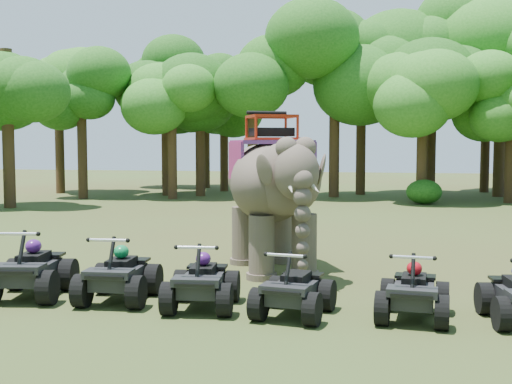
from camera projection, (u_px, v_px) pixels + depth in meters
ground at (244, 288)px, 13.19m from camera, size 110.00×110.00×0.00m
elephant at (272, 191)px, 14.95m from camera, size 3.64×4.84×3.73m
atv_0 at (31, 262)px, 12.40m from camera, size 1.62×2.03×1.36m
atv_1 at (119, 267)px, 12.10m from camera, size 1.39×1.82×1.28m
atv_2 at (202, 274)px, 11.56m from camera, size 1.39×1.79×1.23m
atv_3 at (294, 282)px, 11.05m from camera, size 1.38×1.74×1.18m
atv_4 at (414, 285)px, 10.83m from camera, size 1.30×1.70×1.19m
tree_0 at (334, 114)px, 35.58m from camera, size 6.45×6.45×9.21m
tree_1 at (423, 117)px, 35.21m from camera, size 6.25×6.25×8.92m
tree_2 at (511, 137)px, 32.01m from camera, size 4.61×4.61×6.58m
tree_25 at (8, 120)px, 29.55m from camera, size 5.69×5.69×8.13m
tree_26 at (82, 132)px, 34.57m from camera, size 5.02×5.02×7.17m
tree_27 at (172, 138)px, 34.41m from camera, size 4.58×4.58×6.55m
tree_28 at (253, 120)px, 34.32m from camera, size 5.98×5.98×8.54m
tree_29 at (206, 127)px, 43.11m from camera, size 5.73×5.73×8.19m
tree_30 at (200, 123)px, 36.23m from camera, size 5.77×5.77×8.24m
tree_31 at (166, 128)px, 36.74m from camera, size 5.46×5.46×7.81m
tree_32 at (204, 133)px, 43.74m from camera, size 5.23×5.23×7.47m
tree_33 at (422, 132)px, 32.09m from camera, size 4.97×4.97×7.09m
tree_35 at (361, 121)px, 37.36m from camera, size 5.99×5.99×8.56m
tree_36 at (165, 120)px, 44.10m from camera, size 6.47×6.47×9.24m
tree_37 at (500, 109)px, 35.76m from camera, size 6.91×6.91×9.87m
tree_38 at (431, 104)px, 36.37m from camera, size 7.34×7.34×10.49m
tree_39 at (504, 118)px, 37.79m from camera, size 6.31×6.31×9.01m
tree_40 at (486, 124)px, 39.11m from camera, size 5.84×5.84×8.34m
tree_41 at (224, 134)px, 40.08m from camera, size 4.99×4.99×7.13m
tree_43 at (59, 129)px, 38.32m from camera, size 5.40×5.40×7.71m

